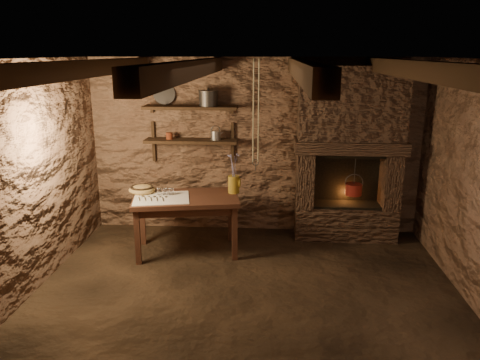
# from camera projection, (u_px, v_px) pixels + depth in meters

# --- Properties ---
(floor) EXTENTS (4.50, 4.50, 0.00)m
(floor) POSITION_uv_depth(u_px,v_px,m) (246.00, 299.00, 4.83)
(floor) COLOR black
(floor) RESTS_ON ground
(back_wall) EXTENTS (4.50, 0.04, 2.40)m
(back_wall) POSITION_uv_depth(u_px,v_px,m) (254.00, 147.00, 6.43)
(back_wall) COLOR brown
(back_wall) RESTS_ON floor
(front_wall) EXTENTS (4.50, 0.04, 2.40)m
(front_wall) POSITION_uv_depth(u_px,v_px,m) (226.00, 288.00, 2.59)
(front_wall) COLOR brown
(front_wall) RESTS_ON floor
(left_wall) EXTENTS (0.04, 4.00, 2.40)m
(left_wall) POSITION_uv_depth(u_px,v_px,m) (21.00, 183.00, 4.66)
(left_wall) COLOR brown
(left_wall) RESTS_ON floor
(ceiling) EXTENTS (4.50, 4.00, 0.04)m
(ceiling) POSITION_uv_depth(u_px,v_px,m) (247.00, 59.00, 4.19)
(ceiling) COLOR black
(ceiling) RESTS_ON back_wall
(beam_far_left) EXTENTS (0.14, 3.95, 0.16)m
(beam_far_left) POSITION_uv_depth(u_px,v_px,m) (85.00, 69.00, 4.32)
(beam_far_left) COLOR black
(beam_far_left) RESTS_ON ceiling
(beam_mid_left) EXTENTS (0.14, 3.95, 0.16)m
(beam_mid_left) POSITION_uv_depth(u_px,v_px,m) (192.00, 69.00, 4.25)
(beam_mid_left) COLOR black
(beam_mid_left) RESTS_ON ceiling
(beam_mid_right) EXTENTS (0.14, 3.95, 0.16)m
(beam_mid_right) POSITION_uv_depth(u_px,v_px,m) (302.00, 69.00, 4.18)
(beam_mid_right) COLOR black
(beam_mid_right) RESTS_ON ceiling
(beam_far_right) EXTENTS (0.14, 3.95, 0.16)m
(beam_far_right) POSITION_uv_depth(u_px,v_px,m) (417.00, 70.00, 4.12)
(beam_far_right) COLOR black
(beam_far_right) RESTS_ON ceiling
(shelf_lower) EXTENTS (1.25, 0.30, 0.04)m
(shelf_lower) POSITION_uv_depth(u_px,v_px,m) (191.00, 141.00, 6.31)
(shelf_lower) COLOR black
(shelf_lower) RESTS_ON back_wall
(shelf_upper) EXTENTS (1.25, 0.30, 0.04)m
(shelf_upper) POSITION_uv_depth(u_px,v_px,m) (190.00, 107.00, 6.19)
(shelf_upper) COLOR black
(shelf_upper) RESTS_ON back_wall
(hearth) EXTENTS (1.43, 0.51, 2.30)m
(hearth) POSITION_uv_depth(u_px,v_px,m) (349.00, 149.00, 6.12)
(hearth) COLOR #3A271D
(hearth) RESTS_ON floor
(work_table) EXTENTS (1.39, 0.94, 0.73)m
(work_table) POSITION_uv_depth(u_px,v_px,m) (187.00, 222.00, 5.87)
(work_table) COLOR #371D13
(work_table) RESTS_ON floor
(linen_cloth) EXTENTS (0.76, 0.66, 0.01)m
(linen_cloth) POSITION_uv_depth(u_px,v_px,m) (161.00, 198.00, 5.70)
(linen_cloth) COLOR white
(linen_cloth) RESTS_ON work_table
(pewter_cutlery_row) EXTENTS (0.59, 0.32, 0.01)m
(pewter_cutlery_row) POSITION_uv_depth(u_px,v_px,m) (161.00, 198.00, 5.67)
(pewter_cutlery_row) COLOR gray
(pewter_cutlery_row) RESTS_ON linen_cloth
(drinking_glasses) EXTENTS (0.21, 0.06, 0.09)m
(drinking_glasses) POSITION_uv_depth(u_px,v_px,m) (165.00, 192.00, 5.81)
(drinking_glasses) COLOR white
(drinking_glasses) RESTS_ON linen_cloth
(stoneware_jug) EXTENTS (0.19, 0.19, 0.51)m
(stoneware_jug) POSITION_uv_depth(u_px,v_px,m) (234.00, 176.00, 5.88)
(stoneware_jug) COLOR olive
(stoneware_jug) RESTS_ON work_table
(wooden_bowl) EXTENTS (0.45, 0.45, 0.12)m
(wooden_bowl) POSITION_uv_depth(u_px,v_px,m) (142.00, 190.00, 5.92)
(wooden_bowl) COLOR olive
(wooden_bowl) RESTS_ON work_table
(iron_stockpot) EXTENTS (0.25, 0.25, 0.18)m
(iron_stockpot) POSITION_uv_depth(u_px,v_px,m) (208.00, 99.00, 6.15)
(iron_stockpot) COLOR #2B2926
(iron_stockpot) RESTS_ON shelf_upper
(tin_pan) EXTENTS (0.32, 0.21, 0.29)m
(tin_pan) POSITION_uv_depth(u_px,v_px,m) (164.00, 94.00, 6.27)
(tin_pan) COLOR #9D9C97
(tin_pan) RESTS_ON shelf_upper
(small_kettle) EXTENTS (0.21, 0.19, 0.19)m
(small_kettle) POSITION_uv_depth(u_px,v_px,m) (216.00, 135.00, 6.27)
(small_kettle) COLOR #9D9C97
(small_kettle) RESTS_ON shelf_lower
(rusty_tin) EXTENTS (0.11, 0.11, 0.09)m
(rusty_tin) POSITION_uv_depth(u_px,v_px,m) (169.00, 136.00, 6.31)
(rusty_tin) COLOR #612313
(rusty_tin) RESTS_ON shelf_lower
(red_pot) EXTENTS (0.29, 0.29, 0.54)m
(red_pot) POSITION_uv_depth(u_px,v_px,m) (354.00, 189.00, 6.21)
(red_pot) COLOR maroon
(red_pot) RESTS_ON hearth
(hanging_ropes) EXTENTS (0.08, 0.08, 1.20)m
(hanging_ropes) POSITION_uv_depth(u_px,v_px,m) (256.00, 112.00, 5.36)
(hanging_ropes) COLOR tan
(hanging_ropes) RESTS_ON ceiling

